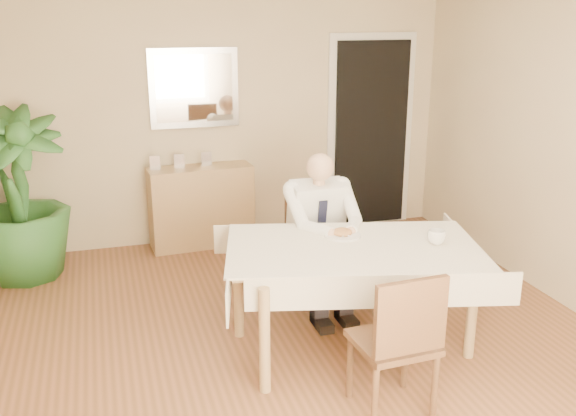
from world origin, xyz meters
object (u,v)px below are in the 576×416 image
object	(u,v)px
seated_man	(324,227)
potted_palm	(18,196)
coffee_mug	(437,237)
chair_far	(311,242)
sideboard	(201,206)
chair_near	(400,338)
dining_table	(353,258)

from	to	relation	value
seated_man	potted_palm	distance (m)	2.68
coffee_mug	potted_palm	distance (m)	3.54
chair_far	coffee_mug	distance (m)	1.19
sideboard	chair_far	bearing A→B (deg)	-69.23
chair_far	chair_near	distance (m)	1.72
chair_near	potted_palm	xyz separation A→B (m)	(-2.24, 2.83, 0.23)
chair_near	potted_palm	bearing A→B (deg)	124.92
seated_man	sideboard	size ratio (longest dim) A/B	1.23
chair_far	potted_palm	bearing A→B (deg)	146.31
dining_table	sideboard	distance (m)	2.43
seated_man	potted_palm	size ratio (longest dim) A/B	0.83
chair_near	sideboard	distance (m)	3.22
chair_far	potted_palm	distance (m)	2.56
coffee_mug	chair_near	bearing A→B (deg)	-130.26
chair_far	dining_table	bearing A→B (deg)	-97.86
sideboard	coffee_mug	bearing A→B (deg)	-67.24
dining_table	potted_palm	distance (m)	3.03
sideboard	potted_palm	distance (m)	1.70
seated_man	potted_palm	bearing A→B (deg)	148.74
seated_man	coffee_mug	xyz separation A→B (m)	(0.56, -0.71, 0.11)
chair_near	sideboard	bearing A→B (deg)	97.47
seated_man	coffee_mug	world-z (taller)	seated_man
chair_far	seated_man	xyz separation A→B (m)	(-0.00, -0.28, 0.22)
potted_palm	chair_far	bearing A→B (deg)	-25.84
potted_palm	chair_near	bearing A→B (deg)	-51.63
chair_far	chair_near	bearing A→B (deg)	-99.66
chair_far	potted_palm	size ratio (longest dim) A/B	0.56
chair_far	sideboard	bearing A→B (deg)	106.81
chair_far	chair_near	xyz separation A→B (m)	(-0.05, -1.72, 0.05)
chair_far	sideboard	size ratio (longest dim) A/B	0.83
chair_far	coffee_mug	size ratio (longest dim) A/B	6.82
seated_man	dining_table	bearing A→B (deg)	-90.00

